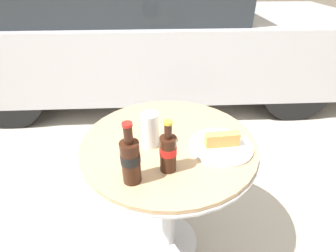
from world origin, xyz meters
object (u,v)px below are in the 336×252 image
(drinking_glass, at_px, (150,131))
(lunch_plate_near, at_px, (221,144))
(cola_bottle_right, at_px, (168,151))
(parked_car, at_px, (149,35))
(cola_bottle_left, at_px, (131,159))
(bistro_table, at_px, (168,164))

(drinking_glass, height_order, lunch_plate_near, drinking_glass)
(cola_bottle_right, height_order, parked_car, parked_car)
(cola_bottle_left, height_order, cola_bottle_right, cola_bottle_left)
(cola_bottle_left, distance_m, cola_bottle_right, 0.14)
(bistro_table, distance_m, parked_car, 2.15)
(bistro_table, bearing_deg, cola_bottle_right, -93.67)
(cola_bottle_left, distance_m, parked_car, 2.38)
(drinking_glass, relative_size, parked_car, 0.03)
(cola_bottle_right, height_order, drinking_glass, cola_bottle_right)
(cola_bottle_right, relative_size, parked_car, 0.05)
(bistro_table, height_order, cola_bottle_right, cola_bottle_right)
(drinking_glass, distance_m, lunch_plate_near, 0.30)
(cola_bottle_right, bearing_deg, parked_car, 92.10)
(parked_car, bearing_deg, lunch_plate_near, -82.00)
(cola_bottle_left, relative_size, lunch_plate_near, 0.91)
(cola_bottle_right, distance_m, parked_car, 2.33)
(cola_bottle_right, distance_m, lunch_plate_near, 0.26)
(parked_car, bearing_deg, cola_bottle_left, -91.03)
(cola_bottle_left, xyz_separation_m, drinking_glass, (0.06, 0.21, -0.03))
(lunch_plate_near, bearing_deg, bistro_table, 164.11)
(bistro_table, xyz_separation_m, lunch_plate_near, (0.21, -0.06, 0.15))
(lunch_plate_near, bearing_deg, cola_bottle_right, -152.24)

